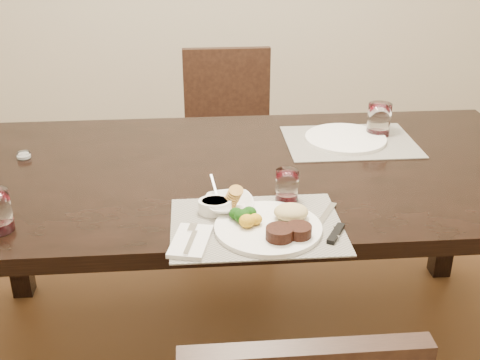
{
  "coord_description": "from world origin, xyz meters",
  "views": [
    {
      "loc": [
        -0.17,
        -1.79,
        1.56
      ],
      "look_at": [
        -0.04,
        -0.24,
        0.82
      ],
      "focal_mm": 45.0,
      "sensor_mm": 36.0,
      "label": 1
    }
  ],
  "objects": [
    {
      "name": "dining_table",
      "position": [
        0.0,
        0.0,
        0.67
      ],
      "size": [
        2.0,
        1.0,
        0.75
      ],
      "color": "black",
      "rests_on": "ground"
    },
    {
      "name": "chair_far",
      "position": [
        0.0,
        0.93,
        0.5
      ],
      "size": [
        0.42,
        0.42,
        0.9
      ],
      "color": "black",
      "rests_on": "ground"
    },
    {
      "name": "napkin_fork",
      "position": [
        -0.19,
        -0.47,
        0.76
      ],
      "size": [
        0.12,
        0.18,
        0.02
      ],
      "rotation": [
        0.0,
        0.0,
        -0.23
      ],
      "color": "silver",
      "rests_on": "placemat_near"
    },
    {
      "name": "far_plate",
      "position": [
        0.38,
        0.2,
        0.76
      ],
      "size": [
        0.29,
        0.29,
        0.01
      ],
      "primitive_type": "cylinder",
      "color": "white",
      "rests_on": "placemat_far"
    },
    {
      "name": "placemat_near",
      "position": [
        -0.01,
        -0.39,
        0.75
      ],
      "size": [
        0.46,
        0.34,
        0.0
      ],
      "primitive_type": "cube",
      "color": "gray",
      "rests_on": "dining_table"
    },
    {
      "name": "dinner_plate",
      "position": [
        0.03,
        -0.42,
        0.77
      ],
      "size": [
        0.29,
        0.29,
        0.05
      ],
      "rotation": [
        0.0,
        0.0,
        -0.18
      ],
      "color": "white",
      "rests_on": "placemat_near"
    },
    {
      "name": "steak_knife",
      "position": [
        0.19,
        -0.43,
        0.76
      ],
      "size": [
        0.09,
        0.23,
        0.01
      ],
      "rotation": [
        0.0,
        0.0,
        -0.52
      ],
      "color": "silver",
      "rests_on": "placemat_near"
    },
    {
      "name": "wine_glass_near",
      "position": [
        0.09,
        -0.25,
        0.79
      ],
      "size": [
        0.07,
        0.07,
        0.09
      ],
      "rotation": [
        0.0,
        0.0,
        0.31
      ],
      "color": "silver",
      "rests_on": "placemat_near"
    },
    {
      "name": "salt_cellar",
      "position": [
        -0.74,
        0.13,
        0.76
      ],
      "size": [
        0.05,
        0.05,
        0.02
      ],
      "rotation": [
        0.0,
        0.0,
        -0.4
      ],
      "color": "silver",
      "rests_on": "dining_table"
    },
    {
      "name": "cracker_bowl",
      "position": [
        -0.08,
        -0.3,
        0.77
      ],
      "size": [
        0.15,
        0.15,
        0.06
      ],
      "rotation": [
        0.0,
        0.0,
        0.09
      ],
      "color": "white",
      "rests_on": "placemat_near"
    },
    {
      "name": "wine_glass_far",
      "position": [
        0.51,
        0.24,
        0.81
      ],
      "size": [
        0.09,
        0.09,
        0.12
      ],
      "rotation": [
        0.0,
        0.0,
        0.23
      ],
      "color": "silver",
      "rests_on": "placemat_far"
    },
    {
      "name": "placemat_far",
      "position": [
        0.39,
        0.19,
        0.75
      ],
      "size": [
        0.46,
        0.34,
        0.0
      ],
      "primitive_type": "cube",
      "color": "gray",
      "rests_on": "dining_table"
    },
    {
      "name": "ground_plane",
      "position": [
        0.0,
        0.0,
        0.0
      ],
      "size": [
        4.5,
        4.5,
        0.0
      ],
      "primitive_type": "plane",
      "color": "#4D3018",
      "rests_on": "ground"
    },
    {
      "name": "sauce_ramekin",
      "position": [
        -0.12,
        -0.31,
        0.77
      ],
      "size": [
        0.09,
        0.14,
        0.07
      ],
      "rotation": [
        0.0,
        0.0,
        0.24
      ],
      "color": "white",
      "rests_on": "placemat_near"
    }
  ]
}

